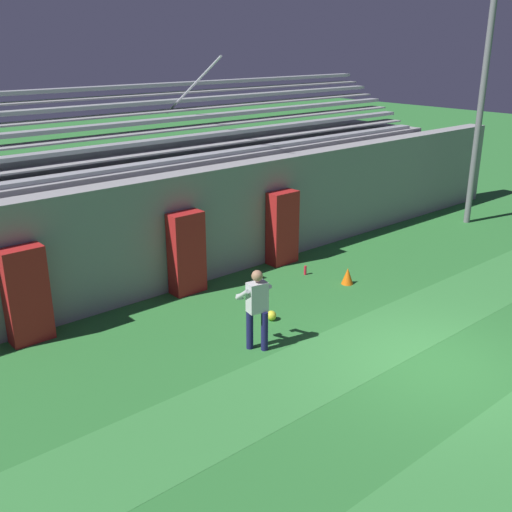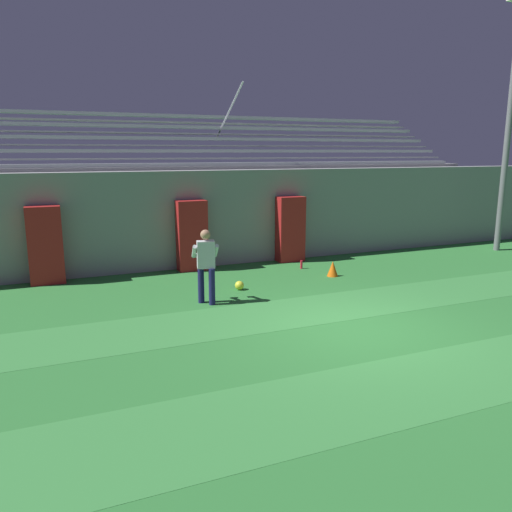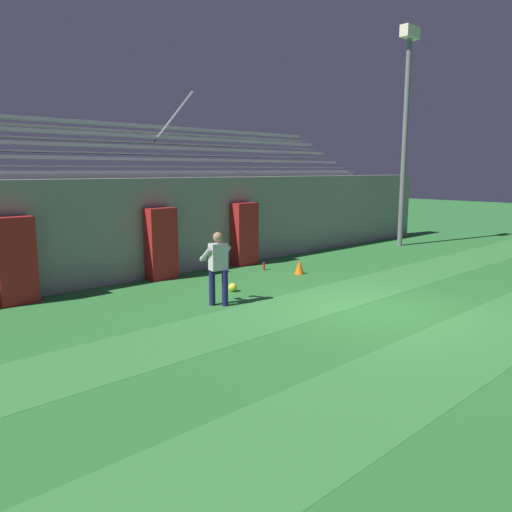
# 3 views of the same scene
# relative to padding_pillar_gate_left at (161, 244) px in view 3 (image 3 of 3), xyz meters

# --- Properties ---
(ground_plane) EXTENTS (80.00, 80.00, 0.00)m
(ground_plane) POSITION_rel_padding_pillar_gate_left_xyz_m (1.56, -5.95, -1.00)
(ground_plane) COLOR #2D7533
(turf_stripe_mid) EXTENTS (28.00, 1.85, 0.01)m
(turf_stripe_mid) POSITION_rel_padding_pillar_gate_left_xyz_m (1.56, -8.26, -0.99)
(turf_stripe_mid) COLOR #38843D
(turf_stripe_mid) RESTS_ON ground
(turf_stripe_far) EXTENTS (28.00, 1.85, 0.01)m
(turf_stripe_far) POSITION_rel_padding_pillar_gate_left_xyz_m (1.56, -4.56, -0.99)
(turf_stripe_far) COLOR #38843D
(turf_stripe_far) RESTS_ON ground
(back_wall) EXTENTS (24.00, 0.60, 2.80)m
(back_wall) POSITION_rel_padding_pillar_gate_left_xyz_m (1.56, 0.55, 0.40)
(back_wall) COLOR gray
(back_wall) RESTS_ON ground
(padding_pillar_gate_left) EXTENTS (0.84, 0.44, 1.99)m
(padding_pillar_gate_left) POSITION_rel_padding_pillar_gate_left_xyz_m (0.00, 0.00, 0.00)
(padding_pillar_gate_left) COLOR #B21E1E
(padding_pillar_gate_left) RESTS_ON ground
(padding_pillar_gate_right) EXTENTS (0.84, 0.44, 1.99)m
(padding_pillar_gate_right) POSITION_rel_padding_pillar_gate_left_xyz_m (3.12, 0.00, 0.00)
(padding_pillar_gate_right) COLOR #B21E1E
(padding_pillar_gate_right) RESTS_ON ground
(padding_pillar_far_left) EXTENTS (0.84, 0.44, 1.99)m
(padding_pillar_far_left) POSITION_rel_padding_pillar_gate_left_xyz_m (-3.84, 0.00, 0.00)
(padding_pillar_far_left) COLOR #B21E1E
(padding_pillar_far_left) RESTS_ON ground
(bleacher_stand) EXTENTS (18.00, 4.05, 5.43)m
(bleacher_stand) POSITION_rel_padding_pillar_gate_left_xyz_m (1.56, 2.89, 0.51)
(bleacher_stand) COLOR gray
(bleacher_stand) RESTS_ON ground
(floodlight_pole) EXTENTS (0.90, 0.36, 8.38)m
(floodlight_pole) POSITION_rel_padding_pillar_gate_left_xyz_m (10.48, -1.21, 4.27)
(floodlight_pole) COLOR slate
(floodlight_pole) RESTS_ON ground
(goalkeeper) EXTENTS (0.65, 0.64, 1.67)m
(goalkeeper) POSITION_rel_padding_pillar_gate_left_xyz_m (-0.60, -3.26, -0.04)
(goalkeeper) COLOR #19194C
(goalkeeper) RESTS_ON ground
(soccer_ball) EXTENTS (0.22, 0.22, 0.22)m
(soccer_ball) POSITION_rel_padding_pillar_gate_left_xyz_m (0.48, -2.50, -0.89)
(soccer_ball) COLOR yellow
(soccer_ball) RESTS_ON ground
(traffic_cone) EXTENTS (0.30, 0.30, 0.42)m
(traffic_cone) POSITION_rel_padding_pillar_gate_left_xyz_m (3.31, -2.20, -0.79)
(traffic_cone) COLOR orange
(traffic_cone) RESTS_ON ground
(water_bottle) EXTENTS (0.07, 0.07, 0.24)m
(water_bottle) POSITION_rel_padding_pillar_gate_left_xyz_m (2.95, -1.07, -0.88)
(water_bottle) COLOR red
(water_bottle) RESTS_ON ground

